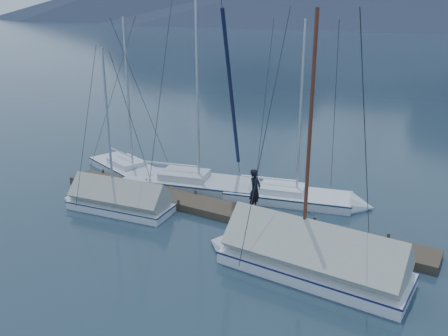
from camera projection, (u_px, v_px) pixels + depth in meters
The scene contains 9 objects.
ground at pixel (200, 231), 19.66m from camera, with size 1000.00×1000.00×0.00m, color #172734.
dock at pixel (224, 212), 21.26m from camera, with size 18.00×1.50×0.54m.
mooring_posts at pixel (214, 205), 21.42m from camera, with size 15.12×1.52×0.35m.
sailboat_open_left at pixel (138, 175), 25.80m from camera, with size 7.23×4.16×9.22m.
sailboat_open_mid at pixel (209, 186), 24.10m from camera, with size 8.19×4.06×10.44m.
sailboat_open_right at pixel (306, 200), 22.49m from camera, with size 7.23×3.58×9.21m.
sailboat_covered_near at pixel (298, 257), 16.67m from camera, with size 7.64×3.26×9.82m.
sailboat_covered_far at pixel (112, 201), 21.74m from camera, with size 5.86×2.57×7.97m.
person at pixel (255, 190), 20.62m from camera, with size 0.69×0.45×1.88m, color black.
Camera 1 is at (9.88, -14.79, 8.84)m, focal length 38.00 mm.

